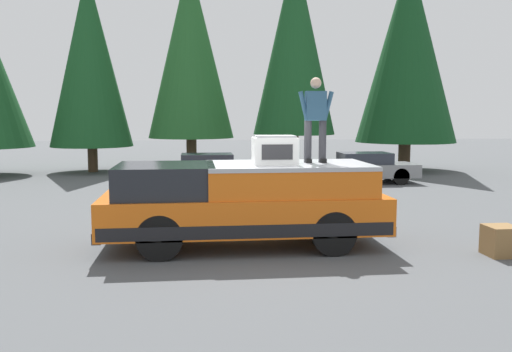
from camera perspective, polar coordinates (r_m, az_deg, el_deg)
The scene contains 11 objects.
ground_plane at distance 10.94m, azimuth 0.23°, elevation -7.39°, with size 90.00×90.00×0.00m, color #4C4F51.
pickup_truck at distance 10.81m, azimuth -1.25°, elevation -2.83°, with size 2.01×5.54×1.65m.
compressor_unit at distance 10.59m, azimuth 1.96°, elevation 2.71°, with size 0.65×0.84×0.56m.
person_on_truck_bed at distance 11.05m, azimuth 6.21°, elevation 6.08°, with size 0.29×0.72×1.69m.
parked_car_grey at distance 21.30m, azimuth 11.01°, elevation 0.85°, with size 1.64×4.10×1.16m.
parked_car_black at distance 20.37m, azimuth -5.32°, elevation 0.69°, with size 1.64×4.10×1.16m.
wooden_crate at distance 11.19m, azimuth 24.13°, elevation -6.17°, with size 0.56×0.56×0.56m, color olive.
conifer_far_left at distance 26.60m, azimuth 15.48°, elevation 12.55°, with size 4.57×4.57×9.79m.
conifer_left at distance 25.24m, azimuth 4.02°, elevation 13.72°, with size 3.69×3.69×9.95m.
conifer_center_left at distance 26.08m, azimuth -6.86°, elevation 12.96°, with size 3.97×3.97×9.70m.
conifer_center_right at distance 26.05m, azimuth -16.94°, elevation 11.58°, with size 3.66×3.66×8.99m.
Camera 1 is at (-10.55, 1.23, 2.62)m, focal length 38.45 mm.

